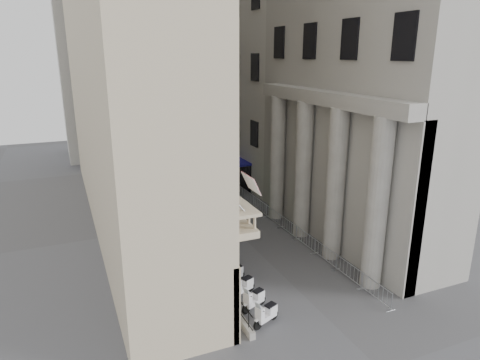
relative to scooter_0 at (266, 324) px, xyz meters
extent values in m
cube|color=#BAB7AF|center=(3.12, 43.07, 15.00)|extent=(22.00, 10.00, 30.00)
cylinder|color=white|center=(-0.10, 13.83, 0.97)|extent=(0.06, 0.06, 1.95)
cylinder|color=white|center=(2.38, 13.83, 0.97)|extent=(0.06, 0.06, 1.95)
cylinder|color=white|center=(-0.10, 16.31, 0.97)|extent=(0.06, 0.06, 1.95)
cylinder|color=white|center=(2.38, 16.31, 0.97)|extent=(0.06, 0.06, 1.95)
cube|color=white|center=(1.14, 15.07, 1.99)|extent=(2.65, 2.65, 0.11)
cone|color=white|center=(1.14, 15.07, 2.43)|extent=(3.54, 3.54, 0.88)
cylinder|color=#94969C|center=(0.62, 18.65, 3.94)|extent=(0.16, 0.16, 7.87)
cylinder|color=#94969C|center=(1.69, 19.15, 7.87)|extent=(2.19, 1.11, 0.12)
cube|color=#94969C|center=(2.67, 19.60, 7.82)|extent=(0.54, 0.40, 0.15)
cube|color=black|center=(0.62, 15.49, 0.82)|extent=(0.39, 0.81, 1.65)
cube|color=#19E54C|center=(0.75, 15.52, 1.01)|extent=(0.16, 0.59, 0.92)
imported|color=black|center=(2.06, 23.67, 0.99)|extent=(0.80, 0.61, 1.98)
imported|color=black|center=(3.91, 29.91, 0.99)|extent=(0.97, 0.76, 1.98)
imported|color=black|center=(1.60, 31.07, 1.01)|extent=(1.18, 1.08, 2.03)
camera|label=1|loc=(-8.53, -16.72, 13.17)|focal=32.00mm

